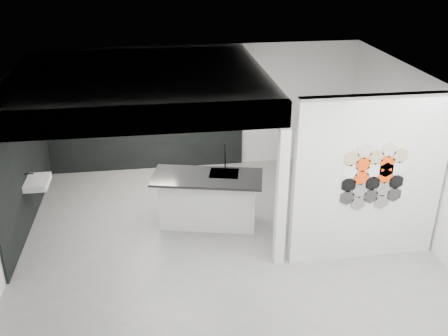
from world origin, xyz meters
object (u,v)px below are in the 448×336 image
at_px(partition_panel, 369,180).
at_px(kettle, 195,110).
at_px(glass_bowl, 210,110).
at_px(wall_basin, 37,182).
at_px(stockpot, 107,113).
at_px(utensil_cup, 123,114).
at_px(glass_vase, 210,109).
at_px(bottle_dark, 133,113).
at_px(kitchen_island, 208,199).

xyz_separation_m(partition_panel, kettle, (-2.42, 3.87, 0.00)).
bearing_deg(glass_bowl, wall_basin, -148.65).
distance_m(stockpot, utensil_cup, 0.34).
distance_m(stockpot, glass_bowl, 2.25).
bearing_deg(glass_bowl, utensil_cup, 180.00).
xyz_separation_m(wall_basin, glass_vase, (3.39, 2.07, 0.54)).
distance_m(partition_panel, stockpot, 5.80).
bearing_deg(glass_vase, stockpot, 180.00).
xyz_separation_m(stockpot, bottle_dark, (0.57, 0.00, -0.02)).
bearing_deg(kettle, stockpot, 175.01).
relative_size(wall_basin, stockpot, 2.64).
bearing_deg(stockpot, utensil_cup, 0.00).
bearing_deg(glass_bowl, glass_vase, 0.00).
bearing_deg(kettle, glass_bowl, -4.99).
xyz_separation_m(kitchen_island, glass_bowl, (0.34, 2.53, 0.84)).
bearing_deg(glass_bowl, partition_panel, -61.77).
height_order(stockpot, kettle, stockpot).
xyz_separation_m(bottle_dark, utensil_cup, (-0.24, 0.00, -0.03)).
distance_m(stockpot, glass_vase, 2.25).
height_order(kettle, glass_vase, kettle).
xyz_separation_m(partition_panel, glass_vase, (-2.08, 3.87, -0.01)).
xyz_separation_m(stockpot, kettle, (1.91, 0.00, -0.01)).
xyz_separation_m(glass_bowl, bottle_dark, (-1.68, 0.00, 0.02)).
xyz_separation_m(kitchen_island, utensil_cup, (-1.58, 2.53, 0.84)).
relative_size(kitchen_island, utensil_cup, 20.36).
xyz_separation_m(glass_vase, bottle_dark, (-1.68, 0.00, 0.01)).
bearing_deg(utensil_cup, glass_bowl, 0.00).
relative_size(partition_panel, bottle_dark, 18.15).
bearing_deg(bottle_dark, stockpot, 180.00).
bearing_deg(bottle_dark, kettle, 0.00).
relative_size(kitchen_island, stockpot, 9.20).
bearing_deg(kettle, kitchen_island, -94.82).
bearing_deg(partition_panel, glass_vase, 118.23).
relative_size(wall_basin, kettle, 3.09).
relative_size(stockpot, glass_vase, 1.61).
bearing_deg(stockpot, glass_bowl, 0.00).
relative_size(glass_bowl, utensil_cup, 1.46).
bearing_deg(kitchen_island, glass_vase, 95.44).
distance_m(wall_basin, utensil_cup, 2.59).
height_order(bottle_dark, utensil_cup, bottle_dark).
height_order(partition_panel, stockpot, partition_panel).
relative_size(partition_panel, kitchen_island, 1.34).
height_order(glass_bowl, glass_vase, glass_vase).
distance_m(glass_bowl, utensil_cup, 1.92).
relative_size(kitchen_island, bottle_dark, 13.57).
bearing_deg(glass_vase, partition_panel, -61.77).
bearing_deg(wall_basin, glass_vase, 31.35).
height_order(stockpot, glass_vase, stockpot).
distance_m(glass_vase, bottle_dark, 1.68).
distance_m(kitchen_island, glass_bowl, 2.69).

